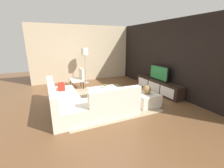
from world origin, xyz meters
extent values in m
plane|color=brown|center=(0.00, 0.00, 0.00)|extent=(14.00, 14.00, 0.00)
cube|color=black|center=(0.00, 2.70, 1.40)|extent=(6.40, 0.12, 2.80)
cube|color=#C6B28E|center=(-3.20, 0.20, 1.40)|extent=(0.12, 5.20, 2.80)
cube|color=tan|center=(-0.10, 0.00, 0.01)|extent=(3.24, 2.78, 0.01)
cube|color=black|center=(0.00, 2.40, 0.25)|extent=(2.36, 0.41, 0.50)
cube|color=white|center=(-0.72, 2.19, 0.25)|extent=(0.67, 0.01, 0.35)
cube|color=white|center=(0.00, 2.19, 0.25)|extent=(0.67, 0.01, 0.35)
cube|color=white|center=(0.72, 2.19, 0.25)|extent=(0.67, 0.01, 0.35)
cube|color=black|center=(0.00, 2.40, 0.80)|extent=(1.03, 0.05, 0.60)
cube|color=#1E7238|center=(0.00, 2.37, 0.80)|extent=(0.93, 0.01, 0.51)
cube|color=silver|center=(0.20, -1.30, 0.22)|extent=(2.41, 0.85, 0.43)
cube|color=silver|center=(0.20, -1.64, 0.64)|extent=(2.41, 0.18, 0.42)
cube|color=silver|center=(0.98, -0.14, 0.22)|extent=(0.85, 1.46, 0.43)
cube|color=silver|center=(1.32, -0.14, 0.64)|extent=(0.18, 1.46, 0.42)
cube|color=red|center=(-0.52, -1.30, 0.54)|extent=(0.36, 0.20, 0.22)
cube|color=red|center=(0.98, 0.22, 0.46)|extent=(0.60, 0.44, 0.06)
cube|color=black|center=(-0.10, 0.10, 0.17)|extent=(0.79, 0.85, 0.33)
cube|color=white|center=(-0.10, 0.10, 0.35)|extent=(0.99, 1.06, 0.05)
cylinder|color=black|center=(-2.09, -0.74, 0.19)|extent=(0.04, 0.04, 0.38)
cylinder|color=black|center=(-1.61, -0.74, 0.19)|extent=(0.04, 0.04, 0.38)
cylinder|color=black|center=(-2.09, -0.29, 0.19)|extent=(0.04, 0.04, 0.38)
cylinder|color=black|center=(-1.61, -0.29, 0.19)|extent=(0.04, 0.04, 0.38)
cube|color=silver|center=(-1.85, -0.52, 0.38)|extent=(0.56, 0.53, 0.08)
cube|color=silver|center=(-1.85, -0.29, 0.65)|extent=(0.56, 0.08, 0.45)
cylinder|color=#A5A5AA|center=(-2.55, 0.07, 0.01)|extent=(0.28, 0.28, 0.02)
cylinder|color=#A5A5AA|center=(-2.55, 0.07, 0.71)|extent=(0.03, 0.03, 1.36)
cylinder|color=white|center=(-2.55, 0.07, 1.55)|extent=(0.33, 0.33, 0.32)
cube|color=silver|center=(0.91, 1.16, 0.20)|extent=(0.70, 0.70, 0.40)
cylinder|color=silver|center=(-0.28, 0.20, 0.42)|extent=(0.28, 0.28, 0.07)
sphere|color=#4C8C33|center=(-0.24, 0.19, 0.47)|extent=(0.08, 0.08, 0.08)
sphere|color=#B23326|center=(-0.31, 0.24, 0.47)|extent=(0.08, 0.08, 0.08)
sphere|color=#4C8C33|center=(-0.31, 0.17, 0.47)|extent=(0.08, 0.08, 0.08)
sphere|color=#997247|center=(0.91, 1.16, 0.53)|extent=(0.27, 0.27, 0.27)
camera|label=1|loc=(4.61, -1.74, 2.03)|focal=24.19mm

